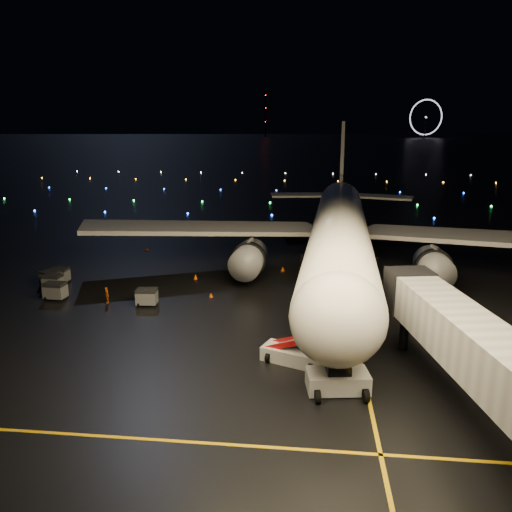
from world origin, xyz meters
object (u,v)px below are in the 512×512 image
object	(u,v)px
baggage_cart_0	(147,297)
baggage_cart_2	(50,279)
belt_loader	(294,341)
baggage_cart_1	(55,291)
baggage_cart_3	(53,282)
pushback_tug	(338,377)
baggage_cart_4	(60,275)
crew_c	(107,295)
airliner	(341,198)

from	to	relation	value
baggage_cart_0	baggage_cart_2	world-z (taller)	baggage_cart_0
belt_loader	baggage_cart_1	world-z (taller)	belt_loader
baggage_cart_1	belt_loader	bearing A→B (deg)	-21.70
baggage_cart_0	baggage_cart_3	distance (m)	12.11
pushback_tug	belt_loader	world-z (taller)	belt_loader
belt_loader	baggage_cart_2	size ratio (longest dim) A/B	3.64
belt_loader	baggage_cart_3	distance (m)	29.89
belt_loader	baggage_cart_1	xyz separation A→B (m)	(-24.42, 11.33, -0.83)
baggage_cart_2	baggage_cart_3	xyz separation A→B (m)	(0.91, -1.15, -0.01)
pushback_tug	baggage_cart_2	world-z (taller)	pushback_tug
baggage_cart_4	baggage_cart_2	bearing A→B (deg)	-103.33
baggage_cart_2	crew_c	bearing A→B (deg)	-11.82
pushback_tug	baggage_cart_2	bearing A→B (deg)	139.13
belt_loader	baggage_cart_1	bearing A→B (deg)	176.84
airliner	baggage_cart_0	xyz separation A→B (m)	(-19.23, -14.37, -7.96)
baggage_cart_0	baggage_cart_4	world-z (taller)	baggage_cart_0
crew_c	baggage_cart_3	bearing A→B (deg)	-152.37
airliner	baggage_cart_3	size ratio (longest dim) A/B	32.77
belt_loader	baggage_cart_1	distance (m)	26.94
baggage_cart_1	baggage_cart_2	bearing A→B (deg)	126.60
crew_c	airliner	bearing A→B (deg)	84.18
baggage_cart_1	crew_c	bearing A→B (deg)	-2.16
baggage_cart_2	belt_loader	bearing A→B (deg)	-12.29
belt_loader	baggage_cart_4	bearing A→B (deg)	169.55
baggage_cart_3	baggage_cart_0	bearing A→B (deg)	-14.76
baggage_cart_1	baggage_cart_4	world-z (taller)	baggage_cart_1
pushback_tug	crew_c	bearing A→B (deg)	137.88
crew_c	baggage_cart_3	xyz separation A→B (m)	(-7.41, 3.50, -0.02)
airliner	baggage_cart_1	bearing A→B (deg)	-151.32
baggage_cart_3	baggage_cart_2	bearing A→B (deg)	131.20
pushback_tug	crew_c	size ratio (longest dim) A/B	2.44
pushback_tug	baggage_cart_4	distance (m)	36.21
crew_c	baggage_cart_4	xyz separation A→B (m)	(-7.93, 6.02, -0.01)
baggage_cart_4	baggage_cart_0	bearing A→B (deg)	-24.50
baggage_cart_4	belt_loader	bearing A→B (deg)	-29.47
airliner	baggage_cart_4	world-z (taller)	airliner
baggage_cart_3	pushback_tug	bearing A→B (deg)	-28.97
baggage_cart_0	baggage_cart_1	size ratio (longest dim) A/B	0.96
airliner	crew_c	size ratio (longest dim) A/B	37.48
baggage_cart_0	baggage_cart_1	distance (m)	9.75
airliner	belt_loader	xyz separation A→B (m)	(-4.54, -25.01, -7.10)
airliner	baggage_cart_0	size ratio (longest dim) A/B	31.73
belt_loader	baggage_cart_4	distance (m)	31.61
baggage_cart_2	baggage_cart_4	size ratio (longest dim) A/B	1.00
pushback_tug	baggage_cart_4	xyz separation A→B (m)	(-29.73, 20.67, -0.15)
pushback_tug	belt_loader	distance (m)	4.91
baggage_cart_0	baggage_cart_3	world-z (taller)	baggage_cart_0
belt_loader	airliner	bearing A→B (deg)	101.44
pushback_tug	baggage_cart_3	size ratio (longest dim) A/B	2.14
baggage_cart_0	belt_loader	bearing A→B (deg)	-40.66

